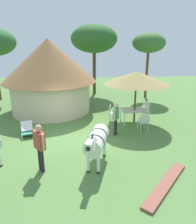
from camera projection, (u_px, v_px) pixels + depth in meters
ground_plane at (75, 136)px, 10.12m from camera, size 36.00×36.00×0.00m
thatched_hut at (50, 73)px, 13.21m from camera, size 5.80×5.80×4.51m
shade_umbrella at (136, 78)px, 11.12m from camera, size 3.41×3.41×2.83m
patio_dining_table at (135, 111)px, 11.69m from camera, size 1.51×1.08×0.74m
patio_chair_near_hut at (144, 121)px, 10.57m from camera, size 0.50×0.48×0.90m
patio_chair_east_end at (145, 108)px, 12.67m from camera, size 0.61×0.61×0.90m
patio_chair_west_end at (112, 112)px, 11.96m from camera, size 0.52×0.53×0.90m
guest_beside_umbrella at (116, 116)px, 10.04m from camera, size 0.36×0.52×1.58m
standing_watcher at (40, 144)px, 7.08m from camera, size 0.46×0.50×1.72m
striped_lounge_chair at (27, 131)px, 10.10m from camera, size 0.76×0.93×0.62m
zebra_nearest_camera at (96, 141)px, 7.52m from camera, size 1.03×2.21×1.47m
acacia_tree_far_lawn at (149, 43)px, 16.22m from camera, size 2.52×2.52×4.98m
acacia_tree_left_background at (94, 39)px, 17.13m from camera, size 3.75×3.75×5.67m
brick_patio_kerb at (166, 184)px, 6.63m from camera, size 2.11×2.35×0.08m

